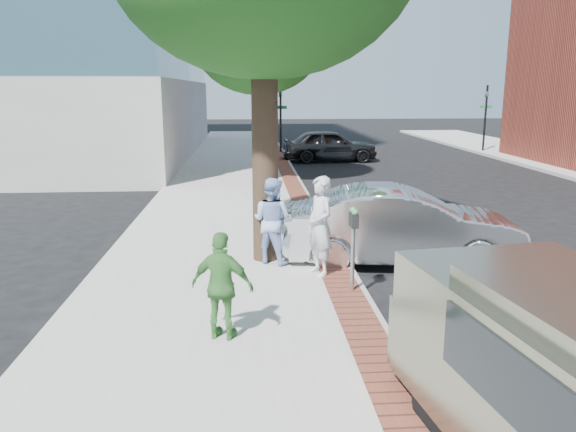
{
  "coord_description": "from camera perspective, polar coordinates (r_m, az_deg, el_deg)",
  "views": [
    {
      "loc": [
        -0.95,
        -9.25,
        3.58
      ],
      "look_at": [
        -0.19,
        1.22,
        1.2
      ],
      "focal_mm": 35.0,
      "sensor_mm": 36.0,
      "label": 1
    }
  ],
  "objects": [
    {
      "name": "ground",
      "position": [
        9.97,
        1.62,
        -8.28
      ],
      "size": [
        120.0,
        120.0,
        0.0
      ],
      "primitive_type": "plane",
      "color": "black",
      "rests_on": "ground"
    },
    {
      "name": "parking_meter",
      "position": [
        9.6,
        6.66,
        -1.64
      ],
      "size": [
        0.12,
        0.32,
        1.47
      ],
      "color": "gray",
      "rests_on": "sidewalk"
    },
    {
      "name": "signal_near",
      "position": [
        31.34,
        -0.76,
        10.34
      ],
      "size": [
        0.7,
        0.15,
        3.8
      ],
      "color": "black",
      "rests_on": "ground"
    },
    {
      "name": "sidewalk",
      "position": [
        17.61,
        -5.85,
        1.23
      ],
      "size": [
        5.0,
        60.0,
        0.15
      ],
      "primitive_type": "cube",
      "color": "#9E9991",
      "rests_on": "ground"
    },
    {
      "name": "tree_far",
      "position": [
        21.33,
        -3.05,
        17.38
      ],
      "size": [
        4.8,
        4.8,
        7.14
      ],
      "color": "black",
      "rests_on": "sidewalk"
    },
    {
      "name": "person_green",
      "position": [
        7.87,
        -6.69,
        -7.09
      ],
      "size": [
        0.97,
        0.65,
        1.54
      ],
      "primitive_type": "imported",
      "rotation": [
        0.0,
        0.0,
        2.81
      ],
      "color": "#41833B",
      "rests_on": "sidewalk"
    },
    {
      "name": "brick_strip",
      "position": [
        17.67,
        1.3,
        1.59
      ],
      "size": [
        0.6,
        60.0,
        0.01
      ],
      "primitive_type": "cube",
      "color": "brown",
      "rests_on": "sidewalk"
    },
    {
      "name": "office_base",
      "position": [
        33.53,
        -25.51,
        8.85
      ],
      "size": [
        18.2,
        22.2,
        4.0
      ],
      "primitive_type": "cube",
      "color": "gray",
      "rests_on": "ground"
    },
    {
      "name": "sedan_silver",
      "position": [
        11.85,
        11.48,
        -1.04
      ],
      "size": [
        5.03,
        2.26,
        1.6
      ],
      "primitive_type": "imported",
      "rotation": [
        0.0,
        0.0,
        1.45
      ],
      "color": "silver",
      "rests_on": "ground"
    },
    {
      "name": "bg_car",
      "position": [
        28.55,
        4.25,
        7.17
      ],
      "size": [
        4.79,
        2.05,
        1.61
      ],
      "primitive_type": "imported",
      "rotation": [
        0.0,
        0.0,
        1.6
      ],
      "color": "black",
      "rests_on": "ground"
    },
    {
      "name": "person_officer",
      "position": [
        11.21,
        -1.66,
        -0.45
      ],
      "size": [
        1.06,
        1.0,
        1.73
      ],
      "primitive_type": "imported",
      "rotation": [
        0.0,
        0.0,
        2.59
      ],
      "color": "#94AFE4",
      "rests_on": "sidewalk"
    },
    {
      "name": "curb",
      "position": [
        17.72,
        2.43,
        1.35
      ],
      "size": [
        0.1,
        60.0,
        0.15
      ],
      "primitive_type": "cube",
      "color": "gray",
      "rests_on": "ground"
    },
    {
      "name": "signal_far",
      "position": [
        34.05,
        19.43,
        9.83
      ],
      "size": [
        0.7,
        0.15,
        3.8
      ],
      "color": "black",
      "rests_on": "ground"
    },
    {
      "name": "person_gray",
      "position": [
        10.45,
        3.25,
        -1.04
      ],
      "size": [
        0.66,
        0.8,
        1.88
      ],
      "primitive_type": "imported",
      "rotation": [
        0.0,
        0.0,
        -1.21
      ],
      "color": "#BCBCC2",
      "rests_on": "sidewalk"
    }
  ]
}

